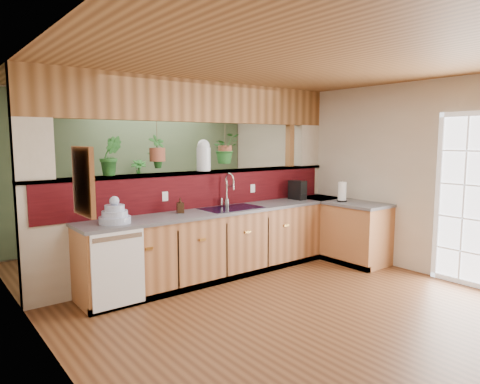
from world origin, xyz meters
TOP-DOWN VIEW (x-y plane):
  - ground at (0.00, 0.00)m, footprint 4.60×7.00m
  - ceiling at (0.00, 0.00)m, footprint 4.60×7.00m
  - wall_back at (0.00, 3.50)m, footprint 4.60×0.02m
  - wall_left at (-2.30, 0.00)m, footprint 0.02×7.00m
  - wall_right at (2.30, 0.00)m, footprint 0.02×7.00m
  - pass_through_partition at (0.03, 1.35)m, footprint 4.60×0.21m
  - pass_through_ledge at (0.00, 1.35)m, footprint 4.60×0.21m
  - header_beam at (0.00, 1.35)m, footprint 4.60×0.15m
  - sage_backwall at (0.00, 3.48)m, footprint 4.55×0.02m
  - countertop at (0.84, 0.87)m, footprint 4.14×1.52m
  - dishwasher at (-1.48, 0.66)m, footprint 0.58×0.03m
  - navy_sink at (0.25, 0.98)m, footprint 0.82×0.50m
  - french_door at (2.27, -1.30)m, footprint 0.06×1.02m
  - framed_print at (-2.27, -0.80)m, footprint 0.04×0.35m
  - faucet at (0.31, 1.13)m, footprint 0.20×0.20m
  - dish_stack at (-1.40, 0.93)m, footprint 0.35×0.35m
  - soap_dispenser at (-0.49, 1.07)m, footprint 0.11×0.11m
  - coffee_maker at (1.55, 1.01)m, footprint 0.15×0.26m
  - paper_towel at (1.91, 0.45)m, footprint 0.15×0.15m
  - glass_jar at (0.05, 1.35)m, footprint 0.19×0.19m
  - ledge_plant_left at (-1.25, 1.35)m, footprint 0.31×0.28m
  - hanging_plant_a at (-0.65, 1.35)m, footprint 0.24×0.20m
  - hanging_plant_b at (0.42, 1.35)m, footprint 0.41×0.36m
  - shelving_console at (-0.58, 3.25)m, footprint 1.51×0.86m
  - shelf_plant_a at (-0.99, 3.25)m, footprint 0.23×0.17m
  - shelf_plant_b at (-0.04, 3.25)m, footprint 0.36×0.36m
  - floor_plant at (0.47, 2.39)m, footprint 0.81×0.72m

SIDE VIEW (x-z plane):
  - ground at x=0.00m, z-range -0.01..0.01m
  - floor_plant at x=0.47m, z-range 0.00..0.84m
  - countertop at x=0.84m, z-range 0.00..0.90m
  - dishwasher at x=-1.48m, z-range 0.05..0.87m
  - shelving_console at x=-0.58m, z-range 0.01..0.99m
  - navy_sink at x=0.25m, z-range 0.73..0.91m
  - dish_stack at x=-1.40m, z-range 0.84..1.15m
  - soap_dispenser at x=-0.49m, z-range 0.90..1.09m
  - coffee_maker at x=1.55m, z-range 0.89..1.18m
  - paper_towel at x=1.91m, z-range 0.89..1.20m
  - french_door at x=2.27m, z-range -0.03..2.13m
  - faucet at x=0.31m, z-range 0.92..1.38m
  - shelf_plant_a at x=-0.99m, z-range 0.99..1.39m
  - pass_through_partition at x=0.03m, z-range -0.11..2.49m
  - shelf_plant_b at x=-0.04m, z-range 0.99..1.47m
  - wall_back at x=0.00m, z-range 0.00..2.60m
  - wall_left at x=-2.30m, z-range 0.00..2.60m
  - wall_right at x=2.30m, z-range 0.00..2.60m
  - sage_backwall at x=0.00m, z-range 0.02..2.58m
  - pass_through_ledge at x=0.00m, z-range 1.35..1.39m
  - framed_print at x=-2.27m, z-range 1.32..1.78m
  - glass_jar at x=0.05m, z-range 1.39..1.82m
  - ledge_plant_left at x=-1.25m, z-range 1.39..1.86m
  - hanging_plant_a at x=-0.65m, z-range 1.53..2.08m
  - hanging_plant_b at x=0.42m, z-range 1.60..2.15m
  - header_beam at x=0.00m, z-range 2.05..2.60m
  - ceiling at x=0.00m, z-range 2.60..2.60m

